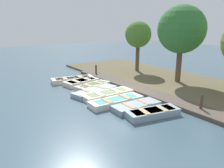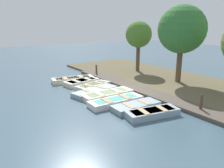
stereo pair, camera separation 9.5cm
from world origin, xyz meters
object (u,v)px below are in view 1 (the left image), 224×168
(mooring_post_far, at_px, (201,103))
(park_tree_left, at_px, (182,30))
(rowboat_1, at_px, (81,82))
(rowboat_5, at_px, (116,101))
(rowboat_2, at_px, (93,86))
(rowboat_4, at_px, (108,94))
(mooring_post_near, at_px, (96,70))
(park_tree_far_left, at_px, (138,35))
(rowboat_0, at_px, (73,80))
(rowboat_3, at_px, (95,91))
(rowboat_6, at_px, (136,106))
(rowboat_7, at_px, (153,113))

(mooring_post_far, xyz_separation_m, park_tree_left, (-3.91, -4.66, 3.75))
(rowboat_1, bearing_deg, mooring_post_far, 97.47)
(rowboat_5, bearing_deg, park_tree_left, -170.26)
(rowboat_2, xyz_separation_m, mooring_post_far, (-2.36, 7.58, 0.36))
(rowboat_4, bearing_deg, rowboat_5, 78.00)
(mooring_post_near, bearing_deg, rowboat_5, 67.50)
(park_tree_far_left, bearing_deg, rowboat_1, 6.51)
(mooring_post_near, bearing_deg, park_tree_far_left, 163.75)
(rowboat_0, distance_m, rowboat_2, 2.58)
(rowboat_3, height_order, mooring_post_far, mooring_post_far)
(rowboat_5, xyz_separation_m, rowboat_6, (-0.48, 1.29, -0.02))
(mooring_post_near, bearing_deg, rowboat_6, 73.57)
(rowboat_1, xyz_separation_m, rowboat_6, (-0.07, 6.57, -0.02))
(park_tree_far_left, distance_m, park_tree_left, 5.15)
(rowboat_2, xyz_separation_m, park_tree_left, (-6.27, 2.91, 4.12))
(rowboat_1, height_order, rowboat_5, rowboat_1)
(rowboat_3, height_order, mooring_post_near, mooring_post_near)
(mooring_post_far, bearing_deg, rowboat_6, -44.33)
(rowboat_7, bearing_deg, rowboat_4, -75.29)
(rowboat_0, relative_size, rowboat_7, 1.18)
(rowboat_5, relative_size, park_tree_far_left, 0.70)
(rowboat_3, relative_size, rowboat_5, 1.03)
(rowboat_6, bearing_deg, rowboat_2, -89.00)
(rowboat_3, height_order, park_tree_far_left, park_tree_far_left)
(mooring_post_near, bearing_deg, rowboat_2, 55.21)
(rowboat_5, bearing_deg, rowboat_3, -88.99)
(rowboat_3, distance_m, rowboat_6, 3.85)
(rowboat_3, distance_m, rowboat_7, 5.14)
(rowboat_1, distance_m, park_tree_far_left, 7.58)
(rowboat_0, xyz_separation_m, rowboat_6, (-0.32, 7.66, -0.04))
(mooring_post_near, distance_m, park_tree_far_left, 5.31)
(rowboat_4, bearing_deg, rowboat_6, 94.33)
(rowboat_5, relative_size, mooring_post_far, 3.32)
(rowboat_0, distance_m, mooring_post_near, 2.98)
(mooring_post_far, bearing_deg, rowboat_4, -62.66)
(rowboat_4, bearing_deg, rowboat_7, 93.30)
(mooring_post_far, bearing_deg, rowboat_2, -72.71)
(rowboat_4, bearing_deg, mooring_post_near, -113.58)
(rowboat_3, xyz_separation_m, rowboat_4, (-0.28, 1.12, 0.02))
(rowboat_6, relative_size, park_tree_left, 0.48)
(mooring_post_far, bearing_deg, park_tree_far_left, -112.70)
(rowboat_0, bearing_deg, rowboat_6, 103.20)
(mooring_post_near, bearing_deg, rowboat_0, 16.92)
(rowboat_3, bearing_deg, park_tree_left, 154.43)
(rowboat_7, xyz_separation_m, park_tree_far_left, (-6.60, -8.62, 3.51))
(rowboat_7, distance_m, park_tree_left, 8.38)
(rowboat_6, distance_m, mooring_post_near, 8.89)
(rowboat_0, bearing_deg, rowboat_1, 113.53)
(park_tree_left, bearing_deg, rowboat_5, 7.61)
(rowboat_5, distance_m, rowboat_7, 2.63)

